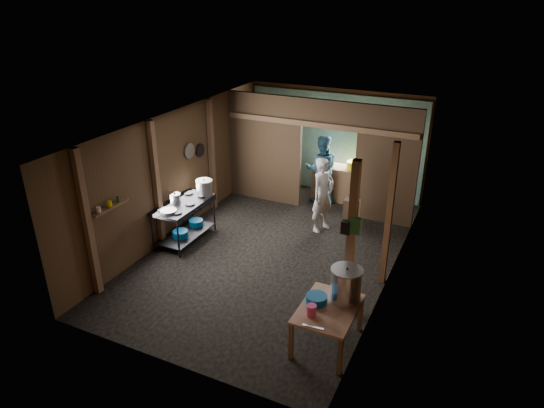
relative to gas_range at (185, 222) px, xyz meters
The scene contains 41 objects.
floor 1.97m from the gas_range, 12.48° to the left, with size 4.50×7.00×0.00m, color black.
ceiling 2.91m from the gas_range, 12.48° to the left, with size 4.50×7.00×0.00m, color black.
wall_back 4.43m from the gas_range, 64.36° to the left, with size 4.50×0.00×2.60m, color #4A321C.
wall_front 3.72m from the gas_range, 58.63° to the right, with size 4.50×0.00×2.60m, color #4A321C.
wall_left 1.04m from the gas_range, 131.64° to the left, with size 0.00×7.00×2.60m, color #4A321C.
wall_right 4.24m from the gas_range, ahead, with size 0.00×7.00×2.60m, color #4A321C.
partition_left 2.82m from the gas_range, 78.02° to the left, with size 1.85×0.10×2.60m, color #3F2E1C.
partition_right 4.42m from the gas_range, 37.13° to the left, with size 1.35×0.10×2.60m, color #3F2E1C.
partition_header 3.86m from the gas_range, 50.85° to the left, with size 1.30×0.10×0.60m, color #3F2E1C.
turquoise_panel 4.37m from the gas_range, 64.01° to the left, with size 4.40×0.06×2.50m, color #74B4B3.
back_counter 4.01m from the gas_range, 57.07° to the left, with size 1.20×0.50×0.85m, color brown.
wall_clock 4.61m from the gas_range, 60.83° to the left, with size 0.20×0.20×0.03m, color white.
post_left_a 2.37m from the gas_range, 97.82° to the right, with size 0.10×0.12×2.60m, color brown.
post_left_b 1.00m from the gas_range, 128.02° to the right, with size 0.10×0.12×2.60m, color brown.
post_left_c 1.86m from the gas_range, 100.52° to the left, with size 0.10×0.12×2.60m, color brown.
post_right 4.16m from the gas_range, ahead, with size 0.10×0.12×2.60m, color brown.
post_free 3.93m from the gas_range, 13.33° to the right, with size 0.12×0.12×2.60m, color brown.
cross_beam 3.57m from the gas_range, 53.77° to the left, with size 4.40×0.12×0.12m, color brown.
pan_lid_big 1.51m from the gas_range, 112.01° to the left, with size 0.34×0.34×0.03m, color gray.
pan_lid_small 1.69m from the gas_range, 105.18° to the left, with size 0.30×0.30×0.03m, color black.
wall_shelf 1.97m from the gas_range, 99.11° to the right, with size 0.14×0.80×0.03m, color brown.
jar_white 2.21m from the gas_range, 97.95° to the right, with size 0.07×0.07×0.10m, color white.
jar_yellow 2.00m from the gas_range, 99.11° to the right, with size 0.08×0.08×0.10m, color yellow.
jar_green 1.82m from the gas_range, 100.45° to the right, with size 0.06×0.06×0.10m, color #1F5125.
bag_white 4.00m from the gas_range, 12.32° to the right, with size 0.22×0.15×0.32m, color white.
bag_green 4.09m from the gas_range, 13.95° to the right, with size 0.16×0.12×0.24m, color #1F5125.
bag_black 3.95m from the gas_range, 14.75° to the right, with size 0.14×0.10×0.20m, color black.
gas_range is the anchor object (origin of this frame).
prep_table 4.11m from the gas_range, 25.46° to the right, with size 0.79×1.09×0.64m, color tan, non-canonical shape.
stove_pot_large 0.81m from the gas_range, 72.73° to the left, with size 0.35×0.35×0.35m, color silver, non-canonical shape.
stove_pot_med 0.53m from the gas_range, behind, with size 0.23×0.23×0.20m, color silver, non-canonical shape.
frying_pan 0.66m from the gas_range, 90.00° to the right, with size 0.32×0.54×0.07m, color gray, non-canonical shape.
blue_tub_front 0.26m from the gas_range, 90.00° to the right, with size 0.31×0.31×0.13m, color #08518A.
blue_tub_back 0.44m from the gas_range, 90.00° to the left, with size 0.30×0.30×0.12m, color #08518A.
stock_pot 4.16m from the gas_range, 20.96° to the right, with size 0.47×0.47×0.54m, color silver, non-canonical shape.
wash_basin 3.92m from the gas_range, 26.09° to the right, with size 0.31×0.31×0.12m, color #08518A.
pink_bucket 4.10m from the gas_range, 29.77° to the right, with size 0.14×0.14×0.17m, color #D93D7C.
knife 4.31m from the gas_range, 31.69° to the right, with size 0.30×0.04×0.01m, color silver.
yellow_tub 4.24m from the gas_range, 53.04° to the left, with size 0.33×0.33×0.19m, color yellow.
cook 2.93m from the gas_range, 34.89° to the left, with size 0.59×0.39×1.62m, color silver.
worker_back 3.61m from the gas_range, 59.20° to the left, with size 0.81×0.63×1.66m, color #275673.
Camera 1 is at (3.51, -7.62, 4.84)m, focal length 31.80 mm.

